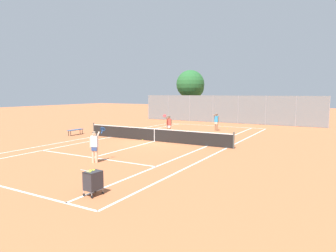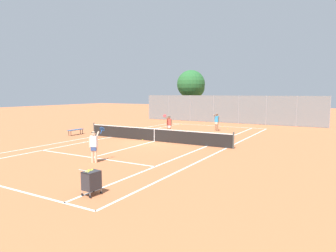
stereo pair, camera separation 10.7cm
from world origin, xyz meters
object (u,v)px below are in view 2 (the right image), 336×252
player_near_side (94,145)px  player_far_left (169,124)px  player_far_right (217,121)px  loose_tennis_ball_5 (217,141)px  loose_tennis_ball_1 (181,124)px  loose_tennis_ball_4 (228,128)px  tennis_net (154,134)px  tree_behind_left (192,85)px  loose_tennis_ball_3 (222,127)px  ball_cart (91,180)px  courtside_bench (76,130)px  loose_tennis_ball_0 (143,140)px  loose_tennis_ball_2 (209,138)px

player_near_side → player_far_left: same height
player_far_right → loose_tennis_ball_5: player_far_right is taller
loose_tennis_ball_1 → loose_tennis_ball_4: (5.69, -1.09, 0.00)m
player_far_left → loose_tennis_ball_1: bearing=110.0°
tennis_net → tree_behind_left: bearing=107.5°
player_far_right → loose_tennis_ball_5: size_ratio=24.24×
player_far_left → loose_tennis_ball_3: player_far_left is taller
ball_cart → player_far_right: size_ratio=0.60×
loose_tennis_ball_5 → ball_cart: bearing=-88.5°
player_far_left → player_far_right: bearing=61.8°
tree_behind_left → loose_tennis_ball_3: bearing=-46.7°
loose_tennis_ball_3 → courtside_bench: size_ratio=0.04×
player_near_side → loose_tennis_ball_3: size_ratio=26.88×
courtside_bench → loose_tennis_ball_1: bearing=71.0°
player_far_left → loose_tennis_ball_0: size_ratio=26.88×
tennis_net → loose_tennis_ball_1: tennis_net is taller
loose_tennis_ball_3 → player_far_right: bearing=-79.8°
loose_tennis_ball_2 → player_near_side: bearing=-101.3°
loose_tennis_ball_2 → loose_tennis_ball_1: bearing=129.4°
player_far_left → loose_tennis_ball_3: size_ratio=26.88×
player_far_right → loose_tennis_ball_4: player_far_right is taller
loose_tennis_ball_0 → courtside_bench: courtside_bench is taller
tennis_net → player_far_left: 3.53m
loose_tennis_ball_3 → tree_behind_left: size_ratio=0.01×
player_far_left → loose_tennis_ball_4: bearing=66.5°
ball_cart → loose_tennis_ball_4: bearing=96.0°
tennis_net → player_near_side: player_near_side is taller
tree_behind_left → loose_tennis_ball_0: bearing=-75.3°
player_far_right → loose_tennis_ball_4: bearing=78.7°
ball_cart → player_near_side: bearing=132.7°
loose_tennis_ball_5 → tennis_net: bearing=-150.5°
tennis_net → loose_tennis_ball_2: size_ratio=181.82×
loose_tennis_ball_3 → tree_behind_left: (-7.16, 7.60, 4.53)m
tennis_net → player_near_side: (0.97, -7.21, 0.42)m
loose_tennis_ball_4 → loose_tennis_ball_5: size_ratio=1.00×
loose_tennis_ball_1 → loose_tennis_ball_5: (7.55, -8.86, 0.00)m
player_near_side → loose_tennis_ball_5: 10.00m
tennis_net → loose_tennis_ball_2: (3.04, 3.15, -0.48)m
tennis_net → loose_tennis_ball_5: (4.02, 2.28, -0.48)m
loose_tennis_ball_5 → courtside_bench: courtside_bench is taller
loose_tennis_ball_2 → ball_cart: bearing=-84.6°
loose_tennis_ball_1 → loose_tennis_ball_3: same height
loose_tennis_ball_0 → tree_behind_left: tree_behind_left is taller
ball_cart → courtside_bench: size_ratio=0.64×
loose_tennis_ball_3 → loose_tennis_ball_2: bearing=-77.2°
player_far_left → courtside_bench: 7.89m
player_far_left → courtside_bench: (-6.82, -3.93, -0.52)m
loose_tennis_ball_0 → loose_tennis_ball_4: (3.18, 10.09, 0.00)m
loose_tennis_ball_0 → courtside_bench: (-6.53, -0.47, 0.38)m
loose_tennis_ball_0 → loose_tennis_ball_5: 5.54m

